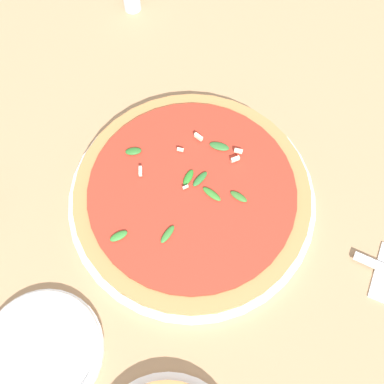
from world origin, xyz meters
The scene contains 3 objects.
ground_plane centered at (0.00, 0.00, 0.00)m, with size 6.00×6.00×0.00m, color #9E7A56.
pizza_arugula_main centered at (-0.03, -0.04, 0.02)m, with size 0.37×0.37×0.05m.
side_plate_white centered at (-0.13, -0.32, 0.01)m, with size 0.16×0.16×0.02m.
Camera 1 is at (0.07, -0.29, 0.63)m, focal length 42.00 mm.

